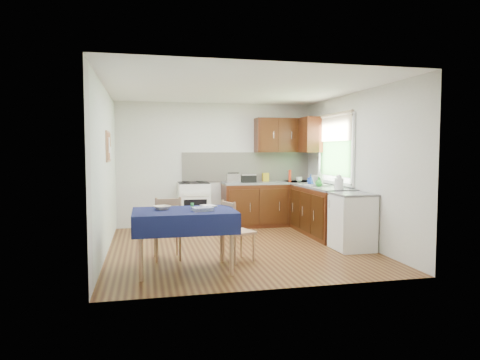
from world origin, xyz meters
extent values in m
plane|color=#472212|center=(0.00, 0.00, 0.00)|extent=(4.20, 4.20, 0.00)
cube|color=white|center=(0.00, 0.00, 2.50)|extent=(4.00, 4.20, 0.02)
cube|color=silver|center=(0.00, 2.10, 1.25)|extent=(4.00, 0.02, 2.50)
cube|color=silver|center=(0.00, -2.10, 1.25)|extent=(4.00, 0.02, 2.50)
cube|color=white|center=(-2.00, 0.00, 1.25)|extent=(0.02, 4.20, 2.50)
cube|color=silver|center=(2.00, 0.00, 1.25)|extent=(0.02, 4.20, 2.50)
cube|color=#381609|center=(1.05, 1.80, 0.43)|extent=(1.90, 0.60, 0.86)
cube|color=#381609|center=(1.70, 0.65, 0.43)|extent=(0.60, 1.70, 0.86)
cube|color=slate|center=(1.05, 1.80, 0.88)|extent=(1.90, 0.60, 0.04)
cube|color=slate|center=(1.70, 0.65, 0.88)|extent=(0.60, 1.70, 0.04)
cube|color=slate|center=(1.70, 1.80, 0.88)|extent=(0.60, 0.60, 0.04)
cube|color=beige|center=(0.65, 2.08, 1.20)|extent=(2.70, 0.02, 0.60)
cube|color=#381609|center=(1.40, 1.93, 1.85)|extent=(1.20, 0.35, 0.70)
cube|color=#381609|center=(1.82, 1.50, 1.85)|extent=(0.35, 0.50, 0.70)
cube|color=white|center=(-0.50, 1.80, 0.45)|extent=(0.60, 0.60, 0.90)
cube|color=black|center=(-0.50, 1.80, 0.91)|extent=(0.58, 0.58, 0.02)
cube|color=black|center=(-0.50, 1.50, 0.45)|extent=(0.44, 0.01, 0.32)
cube|color=#2A5924|center=(1.99, 0.70, 1.50)|extent=(0.01, 1.40, 0.85)
cube|color=white|center=(1.97, 0.70, 2.15)|extent=(0.04, 1.48, 0.06)
cube|color=white|center=(1.97, 0.70, 0.95)|extent=(0.04, 1.48, 0.06)
cube|color=tan|center=(1.96, 0.70, 1.93)|extent=(0.02, 1.36, 0.44)
cube|color=white|center=(1.70, -0.55, 0.42)|extent=(0.55, 0.58, 0.85)
cube|color=slate|center=(1.70, -0.55, 0.87)|extent=(0.58, 0.60, 0.03)
cube|color=#AB7B55|center=(-1.98, 0.30, 1.60)|extent=(0.02, 0.62, 0.47)
cube|color=#B0744A|center=(-1.96, 0.30, 1.60)|extent=(0.01, 0.56, 0.41)
cube|color=white|center=(-1.95, 0.22, 1.62)|extent=(0.00, 0.18, 0.24)
cube|color=white|center=(-1.95, 0.42, 1.50)|extent=(0.00, 0.15, 0.20)
cube|color=#0F183E|center=(-0.95, -1.14, 0.77)|extent=(1.25, 0.83, 0.03)
cube|color=#0F183E|center=(-0.95, -1.57, 0.65)|extent=(1.29, 0.02, 0.26)
cube|color=#0F183E|center=(-0.95, -0.71, 0.65)|extent=(1.29, 0.02, 0.26)
cube|color=#0F183E|center=(-1.58, -1.14, 0.65)|extent=(0.02, 0.87, 0.26)
cube|color=#0F183E|center=(-0.31, -1.14, 0.65)|extent=(0.02, 0.87, 0.26)
cylinder|color=#AB7B55|center=(-1.49, -1.48, 0.38)|extent=(0.05, 0.05, 0.75)
cylinder|color=#AB7B55|center=(-0.40, -1.48, 0.38)|extent=(0.05, 0.05, 0.75)
cylinder|color=#AB7B55|center=(-1.49, -0.80, 0.38)|extent=(0.05, 0.05, 0.75)
cylinder|color=#AB7B55|center=(-0.40, -0.80, 0.38)|extent=(0.05, 0.05, 0.75)
cube|color=#AB7B55|center=(-1.13, -0.49, 0.43)|extent=(0.42, 0.42, 0.04)
cube|color=#AB7B55|center=(-1.12, -0.66, 0.76)|extent=(0.36, 0.05, 0.28)
cylinder|color=#AB7B55|center=(-0.98, -0.32, 0.21)|extent=(0.03, 0.03, 0.43)
cylinder|color=#AB7B55|center=(-1.30, -0.34, 0.21)|extent=(0.03, 0.03, 0.43)
cylinder|color=#AB7B55|center=(-0.96, -0.64, 0.21)|extent=(0.03, 0.03, 0.43)
cylinder|color=#AB7B55|center=(-1.28, -0.66, 0.21)|extent=(0.03, 0.03, 0.43)
cube|color=#AB7B55|center=(-0.17, -0.81, 0.40)|extent=(0.49, 0.49, 0.04)
cube|color=#AB7B55|center=(-0.32, -0.87, 0.72)|extent=(0.15, 0.33, 0.27)
cylinder|color=#AB7B55|center=(0.03, -0.89, 0.20)|extent=(0.03, 0.03, 0.40)
cylinder|color=#AB7B55|center=(-0.08, -0.61, 0.20)|extent=(0.03, 0.03, 0.40)
cylinder|color=#AB7B55|center=(-0.26, -1.00, 0.20)|extent=(0.03, 0.03, 0.40)
cylinder|color=#AB7B55|center=(-0.36, -0.72, 0.20)|extent=(0.03, 0.03, 0.40)
cube|color=silver|center=(0.28, 1.71, 0.99)|extent=(0.27, 0.16, 0.18)
cube|color=black|center=(0.28, 1.71, 1.09)|extent=(0.22, 0.02, 0.02)
cube|color=black|center=(0.59, 1.77, 0.97)|extent=(0.29, 0.26, 0.14)
cube|color=silver|center=(0.59, 1.77, 1.06)|extent=(0.29, 0.26, 0.03)
cylinder|color=red|center=(1.45, 1.68, 1.02)|extent=(0.06, 0.06, 0.24)
cube|color=gold|center=(1.02, 1.98, 0.99)|extent=(0.15, 0.13, 0.17)
cube|color=#96969C|center=(1.62, 0.67, 0.91)|extent=(0.40, 0.30, 0.02)
cylinder|color=white|center=(1.62, 0.67, 1.00)|extent=(0.05, 0.19, 0.19)
cylinder|color=white|center=(1.68, -0.10, 0.99)|extent=(0.15, 0.15, 0.18)
sphere|color=white|center=(1.68, -0.10, 1.10)|extent=(0.09, 0.09, 0.09)
imported|color=silver|center=(1.65, 1.69, 0.95)|extent=(0.17, 0.17, 0.10)
imported|color=white|center=(1.70, 0.74, 1.05)|extent=(0.15, 0.16, 0.30)
imported|color=#1E3FAF|center=(1.64, 1.03, 0.99)|extent=(0.12, 0.12, 0.18)
imported|color=green|center=(1.59, 0.52, 0.98)|extent=(0.17, 0.17, 0.17)
imported|color=beige|center=(-1.22, -1.04, 0.81)|extent=(0.28, 0.28, 0.05)
imported|color=white|center=(-0.67, -0.88, 0.79)|extent=(0.22, 0.26, 0.02)
cylinder|color=green|center=(-0.84, -1.06, 0.82)|extent=(0.04, 0.04, 0.08)
cube|color=navy|center=(-0.73, -1.25, 0.81)|extent=(0.28, 0.24, 0.04)
camera|label=1|loc=(-1.43, -6.56, 1.54)|focal=32.00mm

